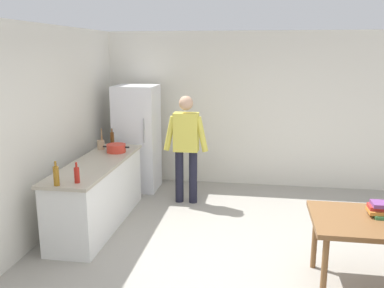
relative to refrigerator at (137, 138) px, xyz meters
name	(u,v)px	position (x,y,z in m)	size (l,w,h in m)	color
ground_plane	(241,264)	(1.90, -2.40, -0.90)	(14.00, 14.00, 0.00)	#9E998E
wall_back	(250,110)	(1.90, 0.60, 0.45)	(6.40, 0.12, 2.70)	silver
wall_left	(28,137)	(-0.70, -2.20, 0.45)	(0.12, 5.60, 2.70)	silver
kitchen_counter	(98,193)	(-0.10, -1.60, -0.45)	(0.64, 2.20, 0.90)	white
refrigerator	(137,138)	(0.00, 0.00, 0.00)	(0.70, 0.67, 1.80)	white
person	(186,142)	(0.95, -0.55, 0.08)	(0.70, 0.22, 1.70)	#1E1E2D
cooking_pot	(116,148)	(-0.02, -1.03, 0.06)	(0.40, 0.28, 0.12)	red
utensil_jar	(101,144)	(-0.31, -0.89, 0.08)	(0.11, 0.11, 0.32)	tan
bottle_oil_amber	(56,176)	(-0.15, -2.63, 0.12)	(0.06, 0.06, 0.28)	#996619
bottle_sauce_red	(77,175)	(0.03, -2.50, 0.10)	(0.06, 0.06, 0.24)	#B22319
bottle_beer_brown	(112,138)	(-0.24, -0.56, 0.11)	(0.06, 0.06, 0.26)	#5B3314
book_stack	(383,210)	(3.29, -2.60, -0.08)	(0.27, 0.21, 0.14)	#387A47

